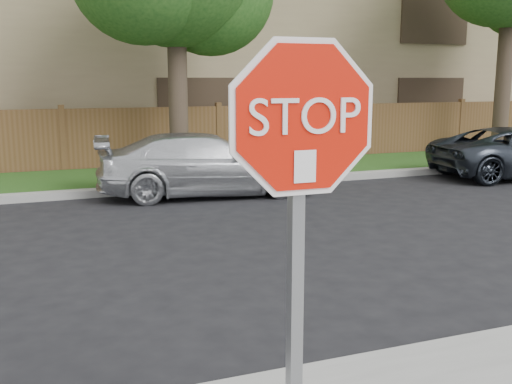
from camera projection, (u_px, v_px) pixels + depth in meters
name	position (u px, v px, depth m)	size (l,w,h in m)	color
far_curb	(75.00, 194.00, 11.83)	(70.00, 0.30, 0.15)	gray
grass_strip	(69.00, 182.00, 13.35)	(70.00, 3.00, 0.12)	#1E4714
fence	(63.00, 142.00, 14.68)	(70.00, 0.12, 1.60)	brown
apartment_building	(47.00, 41.00, 19.30)	(35.20, 9.20, 7.20)	#917E5A
stop_sign	(301.00, 186.00, 2.80)	(1.01, 0.13, 2.55)	gray
sedan_right	(206.00, 164.00, 12.03)	(1.76, 4.32, 1.25)	silver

